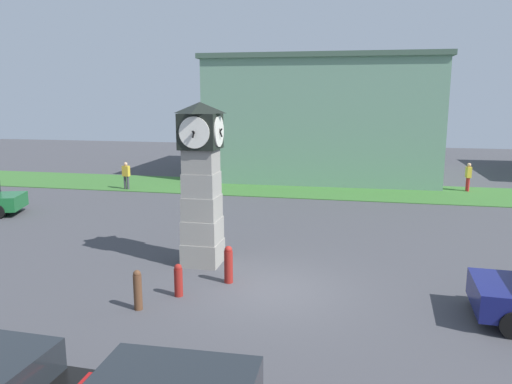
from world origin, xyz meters
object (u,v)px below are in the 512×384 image
object	(u,v)px
bollard_mid_row	(178,280)
pedestrian_near_bench	(126,174)
clock_tower	(202,184)
pedestrian_by_cars	(468,175)
bollard_far_row	(138,290)
bollard_near_tower	(228,264)

from	to	relation	value
bollard_mid_row	pedestrian_near_bench	bearing A→B (deg)	120.95
clock_tower	pedestrian_near_bench	world-z (taller)	clock_tower
clock_tower	pedestrian_by_cars	bearing A→B (deg)	53.82
bollard_far_row	pedestrian_near_bench	distance (m)	17.00
bollard_mid_row	pedestrian_by_cars	size ratio (longest dim) A/B	0.55
pedestrian_by_cars	bollard_near_tower	bearing A→B (deg)	-120.55
clock_tower	bollard_near_tower	bearing A→B (deg)	-49.32
bollard_far_row	pedestrian_by_cars	size ratio (longest dim) A/B	0.64
bollard_far_row	pedestrian_near_bench	world-z (taller)	pedestrian_near_bench
bollard_near_tower	bollard_far_row	size ratio (longest dim) A/B	1.05
bollard_far_row	pedestrian_by_cars	world-z (taller)	pedestrian_by_cars
clock_tower	bollard_mid_row	distance (m)	3.45
clock_tower	bollard_mid_row	bearing A→B (deg)	-86.31
pedestrian_near_bench	pedestrian_by_cars	size ratio (longest dim) A/B	0.98
bollard_mid_row	pedestrian_near_bench	distance (m)	16.44
clock_tower	bollard_mid_row	size ratio (longest dim) A/B	5.68
bollard_mid_row	pedestrian_by_cars	xyz separation A→B (m)	(10.66, 17.49, 0.47)
bollard_mid_row	pedestrian_near_bench	xyz separation A→B (m)	(-8.45, 14.09, 0.45)
clock_tower	bollard_near_tower	xyz separation A→B (m)	(1.24, -1.44, -2.06)
bollard_far_row	pedestrian_by_cars	xyz separation A→B (m)	(11.35, 18.52, 0.40)
bollard_near_tower	bollard_far_row	distance (m)	2.87
pedestrian_near_bench	pedestrian_by_cars	world-z (taller)	pedestrian_by_cars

